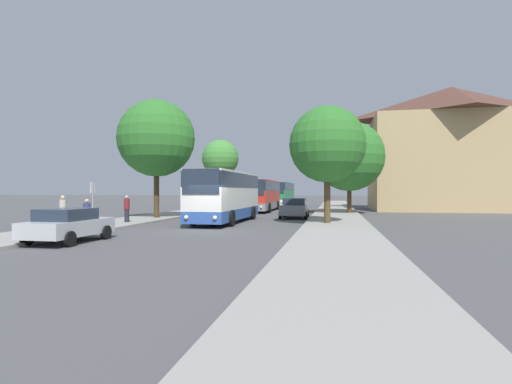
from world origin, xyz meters
The scene contains 17 objects.
ground_plane centered at (0.00, 0.00, 0.00)m, with size 300.00×300.00×0.00m, color #4C4C4F.
sidewalk_left centered at (-7.00, 0.00, 0.07)m, with size 4.00×120.00×0.15m, color gray.
sidewalk_right centered at (7.00, 0.00, 0.07)m, with size 4.00×120.00×0.15m, color gray.
building_right_background centered at (19.56, 26.20, 6.84)m, with size 16.98×11.64×13.68m.
bus_front centered at (-0.49, 5.14, 1.84)m, with size 2.85×10.21×3.45m.
bus_middle centered at (-0.76, 20.38, 1.73)m, with size 3.00×11.65×3.23m.
bus_rear centered at (-0.66, 35.64, 1.77)m, with size 2.94×10.56×3.31m.
parked_car_left_curb centered at (-4.15, -6.37, 0.75)m, with size 2.10×4.03×1.43m.
parked_car_right_near centered at (3.75, 10.28, 0.82)m, with size 2.16×4.32×1.58m.
bus_stop_sign centered at (-6.65, -0.87, 1.73)m, with size 0.08×0.45×2.55m.
pedestrian_waiting_near centered at (-5.63, -2.91, 0.95)m, with size 0.36×0.36×1.60m.
pedestrian_waiting_far centered at (-7.48, -2.29, 1.05)m, with size 0.36×0.36×1.78m.
pedestrian_walking_back centered at (-6.32, 2.33, 1.02)m, with size 0.36×0.36×1.72m.
tree_left_near centered at (-7.69, 28.57, 6.36)m, with size 4.77×4.77×8.62m.
tree_left_far centered at (-6.35, 6.78, 6.11)m, with size 5.78×5.78×8.87m.
tree_right_near centered at (6.39, 4.17, 5.08)m, with size 4.80×4.80×7.34m.
tree_right_mid centered at (8.18, 16.15, 5.31)m, with size 6.38×6.38×8.36m.
Camera 1 is at (6.82, -21.29, 2.19)m, focal length 28.00 mm.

